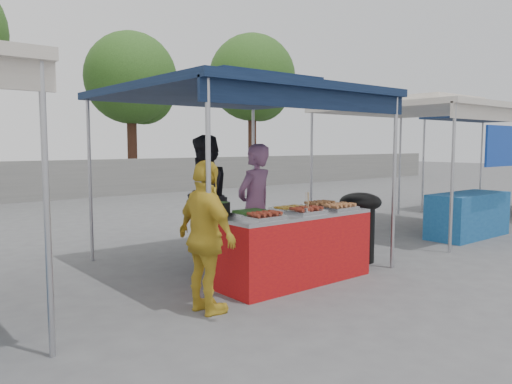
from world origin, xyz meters
TOP-DOWN VIEW (x-y plane):
  - ground_plane at (0.00, 0.00)m, footprint 80.00×80.00m
  - back_wall at (0.00, 11.00)m, footprint 40.00×0.25m
  - main_canopy at (0.00, 0.97)m, footprint 3.20×3.20m
  - neighbor_stall_right at (4.50, 0.57)m, footprint 3.20×3.20m
  - tree_2 at (4.33, 13.02)m, footprint 3.46×3.39m
  - tree_3 at (9.89, 12.73)m, footprint 3.77×3.76m
  - vendor_table at (0.00, -0.10)m, footprint 2.00×0.80m
  - food_tray_fl at (-0.65, -0.34)m, footprint 0.42×0.30m
  - food_tray_fm at (0.02, -0.32)m, footprint 0.42×0.30m
  - food_tray_fr at (0.59, -0.34)m, footprint 0.42×0.30m
  - food_tray_bl at (-0.60, -0.04)m, footprint 0.42×0.30m
  - food_tray_bm at (0.04, 0.00)m, footprint 0.42×0.30m
  - food_tray_br at (0.58, -0.01)m, footprint 0.42×0.30m
  - cooking_pot at (-0.85, 0.25)m, footprint 0.27×0.27m
  - skewer_cup at (-0.05, -0.40)m, footprint 0.07×0.07m
  - wok_burner at (1.45, 0.02)m, footprint 0.60×0.60m
  - crate_left at (-0.43, 0.59)m, footprint 0.46×0.32m
  - crate_right at (0.20, 0.67)m, footprint 0.45×0.31m
  - crate_stacked at (0.20, 0.67)m, footprint 0.42×0.30m
  - vendor_woman at (0.02, 0.64)m, footprint 0.69×0.53m
  - helper_man at (-0.21, 1.53)m, footprint 1.11×1.06m
  - customer_person at (-1.47, -0.41)m, footprint 0.37×0.90m

SIDE VIEW (x-z plane):
  - ground_plane at x=0.00m, z-range 0.00..0.00m
  - crate_right at x=0.20m, z-range 0.00..0.27m
  - crate_left at x=-0.43m, z-range 0.00..0.28m
  - crate_stacked at x=0.20m, z-range 0.27..0.52m
  - vendor_table at x=0.00m, z-range 0.00..0.85m
  - wok_burner at x=1.45m, z-range 0.09..1.10m
  - back_wall at x=0.00m, z-range 0.00..1.20m
  - customer_person at x=-1.47m, z-range 0.00..1.53m
  - vendor_woman at x=0.02m, z-range 0.00..1.69m
  - food_tray_fl at x=-0.65m, z-range 0.85..0.92m
  - food_tray_fm at x=0.02m, z-range 0.85..0.92m
  - food_tray_fr at x=0.59m, z-range 0.85..0.92m
  - food_tray_bl at x=-0.60m, z-range 0.85..0.92m
  - food_tray_bm at x=0.04m, z-range 0.85..0.92m
  - food_tray_br at x=0.58m, z-range 0.85..0.92m
  - skewer_cup at x=-0.05m, z-range 0.85..0.94m
  - helper_man at x=-0.21m, z-range 0.00..1.81m
  - cooking_pot at x=-0.85m, z-range 0.85..1.01m
  - neighbor_stall_right at x=4.50m, z-range 0.32..2.89m
  - main_canopy at x=0.00m, z-range 1.08..3.65m
  - tree_2 at x=4.33m, z-range 1.07..6.90m
  - tree_3 at x=9.89m, z-range 1.19..7.66m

